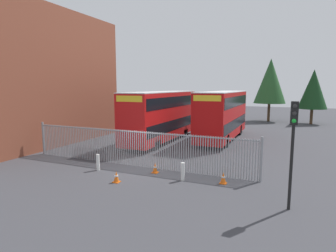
{
  "coord_description": "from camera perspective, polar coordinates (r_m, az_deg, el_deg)",
  "views": [
    {
      "loc": [
        8.17,
        -14.68,
        4.85
      ],
      "look_at": [
        0.0,
        4.0,
        2.0
      ],
      "focal_mm": 30.16,
      "sensor_mm": 36.0,
      "label": 1
    }
  ],
  "objects": [
    {
      "name": "ground_plane",
      "position": [
        24.59,
        3.75,
        -3.44
      ],
      "size": [
        100.0,
        100.0,
        0.0
      ],
      "primitive_type": "plane",
      "color": "#3D3D42"
    },
    {
      "name": "traffic_cone_by_gate",
      "position": [
        14.7,
        11.11,
        -10.27
      ],
      "size": [
        0.34,
        0.34,
        0.59
      ],
      "color": "orange",
      "rests_on": "ground"
    },
    {
      "name": "depot_building_brick",
      "position": [
        27.16,
        -26.89,
        8.61
      ],
      "size": [
        7.74,
        15.84,
        11.12
      ],
      "primitive_type": "cube",
      "color": "brown",
      "rests_on": "ground"
    },
    {
      "name": "traffic_light_kerbside",
      "position": [
        11.83,
        23.95,
        -1.8
      ],
      "size": [
        0.28,
        0.33,
        4.3
      ],
      "color": "black",
      "rests_on": "ground"
    },
    {
      "name": "tree_tall_back",
      "position": [
        42.02,
        19.96,
        8.52
      ],
      "size": [
        4.29,
        4.29,
        8.69
      ],
      "color": "#4C3823",
      "rests_on": "ground"
    },
    {
      "name": "bollard_center_front",
      "position": [
        14.85,
        3.0,
        -9.19
      ],
      "size": [
        0.2,
        0.2,
        0.95
      ],
      "primitive_type": "cylinder",
      "color": "silver",
      "rests_on": "ground"
    },
    {
      "name": "double_decker_bus_near_gate",
      "position": [
        25.02,
        -1.36,
        2.39
      ],
      "size": [
        2.54,
        10.81,
        4.42
      ],
      "color": "red",
      "rests_on": "ground"
    },
    {
      "name": "tree_short_side",
      "position": [
        41.18,
        27.3,
        6.62
      ],
      "size": [
        3.55,
        3.55,
        7.06
      ],
      "color": "#4C3823",
      "rests_on": "ground"
    },
    {
      "name": "palisade_fence",
      "position": [
        17.46,
        -6.97,
        -4.23
      ],
      "size": [
        15.11,
        0.14,
        2.35
      ],
      "color": "gray",
      "rests_on": "ground"
    },
    {
      "name": "traffic_cone_mid_forecourt",
      "position": [
        14.84,
        -10.39,
        -10.07
      ],
      "size": [
        0.34,
        0.34,
        0.59
      ],
      "color": "orange",
      "rests_on": "ground"
    },
    {
      "name": "bollard_near_left",
      "position": [
        17.07,
        -13.98,
        -7.13
      ],
      "size": [
        0.2,
        0.2,
        0.95
      ],
      "primitive_type": "cylinder",
      "color": "silver",
      "rests_on": "ground"
    },
    {
      "name": "traffic_cone_near_kerb",
      "position": [
        16.14,
        -2.63,
        -8.46
      ],
      "size": [
        0.34,
        0.34,
        0.59
      ],
      "color": "orange",
      "rests_on": "ground"
    },
    {
      "name": "double_decker_bus_behind_fence_left",
      "position": [
        26.48,
        11.01,
        2.55
      ],
      "size": [
        2.54,
        10.81,
        4.42
      ],
      "color": "#B70C0C",
      "rests_on": "ground"
    }
  ]
}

